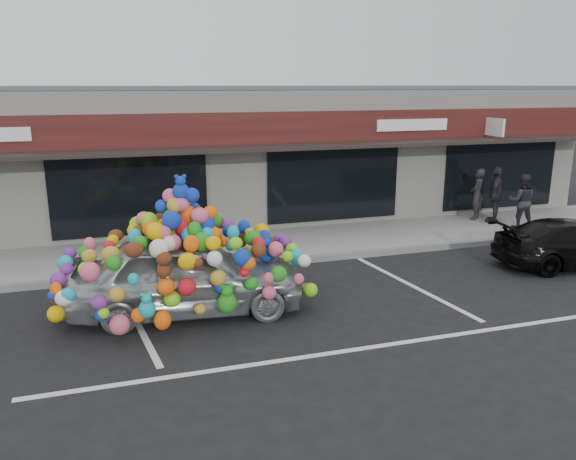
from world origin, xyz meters
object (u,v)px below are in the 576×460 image
object	(u,v)px
pedestrian_a	(477,194)
pedestrian_b	(522,201)
black_sedan	(574,243)
pedestrian_c	(495,195)
toy_car	(186,265)

from	to	relation	value
pedestrian_a	pedestrian_b	distance (m)	1.45
black_sedan	pedestrian_c	world-z (taller)	pedestrian_c
pedestrian_b	pedestrian_c	bearing A→B (deg)	-43.00
black_sedan	pedestrian_c	bearing A→B (deg)	-2.11
toy_car	black_sedan	size ratio (longest dim) A/B	1.26
pedestrian_b	pedestrian_c	xyz separation A→B (m)	(-0.30, 0.85, 0.05)
toy_car	pedestrian_a	bearing A→B (deg)	-59.65
pedestrian_b	black_sedan	bearing A→B (deg)	101.07
toy_car	pedestrian_c	distance (m)	10.90
toy_car	pedestrian_b	bearing A→B (deg)	-67.29
black_sedan	pedestrian_a	distance (m)	4.43
toy_car	pedestrian_c	xyz separation A→B (m)	(10.13, 4.04, 0.06)
toy_car	black_sedan	world-z (taller)	toy_car
black_sedan	pedestrian_a	bearing A→B (deg)	3.20
toy_car	black_sedan	bearing A→B (deg)	-83.75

